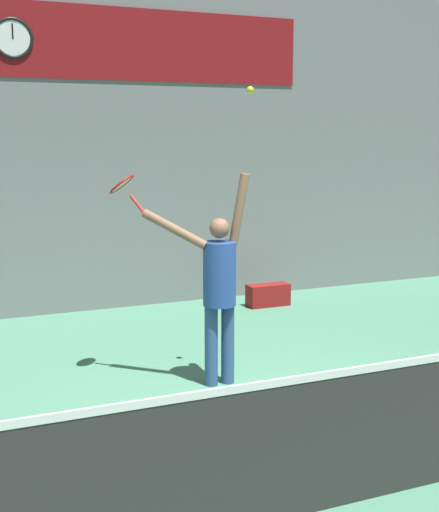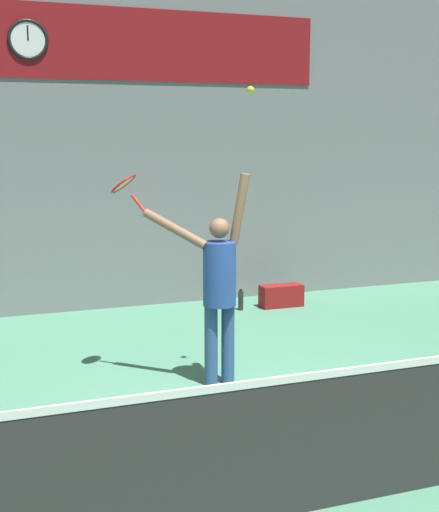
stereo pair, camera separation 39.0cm
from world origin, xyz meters
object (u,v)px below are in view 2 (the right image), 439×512
(tennis_racket, at_px, (125,186))
(tennis_player, at_px, (218,283))
(scoreboard_clock, at_px, (28,40))
(equipment_bag, at_px, (281,296))
(tennis_ball, at_px, (251,90))
(water_bottle, at_px, (241,300))

(tennis_racket, bearing_deg, tennis_player, -31.99)
(scoreboard_clock, relative_size, tennis_racket, 1.36)
(scoreboard_clock, xyz_separation_m, equipment_bag, (3.32, -0.72, -3.50))
(tennis_ball, bearing_deg, tennis_racket, 152.30)
(tennis_ball, xyz_separation_m, equipment_bag, (1.67, 2.79, -2.70))
(equipment_bag, bearing_deg, scoreboard_clock, 167.74)
(tennis_racket, height_order, tennis_ball, tennis_ball)
(tennis_ball, distance_m, equipment_bag, 4.22)
(water_bottle, bearing_deg, tennis_player, -116.22)
(water_bottle, height_order, equipment_bag, equipment_bag)
(tennis_racket, relative_size, tennis_ball, 5.40)
(equipment_bag, bearing_deg, tennis_racket, -141.14)
(tennis_player, distance_m, tennis_racket, 1.32)
(scoreboard_clock, bearing_deg, tennis_player, -68.47)
(scoreboard_clock, relative_size, tennis_ball, 7.32)
(tennis_player, xyz_separation_m, tennis_ball, (0.29, -0.08, 1.83))
(tennis_player, bearing_deg, tennis_racket, 148.01)
(tennis_racket, height_order, water_bottle, tennis_racket)
(tennis_player, height_order, tennis_racket, tennis_player)
(tennis_player, bearing_deg, water_bottle, 63.78)
(tennis_player, height_order, equipment_bag, tennis_player)
(scoreboard_clock, bearing_deg, tennis_ball, -64.84)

